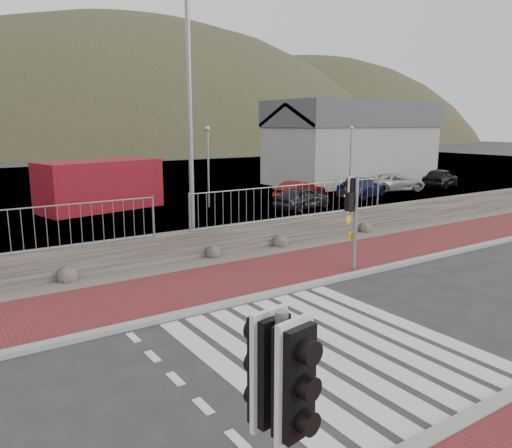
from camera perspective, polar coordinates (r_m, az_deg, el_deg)
ground at (r=10.04m, az=8.30°, el=-13.70°), size 220.00×220.00×0.00m
sidewalk_far at (r=13.45m, az=-4.69°, el=-6.83°), size 40.00×3.00×0.08m
kerb_near at (r=8.32m, az=23.14°, el=-19.81°), size 40.00×0.25×0.12m
kerb_far at (r=12.23m, az=-1.23°, el=-8.64°), size 40.00×0.25×0.12m
zebra_crossing at (r=10.04m, az=8.30°, el=-13.66°), size 4.62×5.60×0.01m
gravel_strip at (r=15.16m, az=-8.39°, el=-4.85°), size 40.00×1.50×0.06m
stone_wall at (r=15.75m, az=-9.69°, el=-2.69°), size 40.00×0.60×0.90m
railing at (r=15.35m, az=-9.63°, el=2.16°), size 18.07×0.07×1.22m
quay at (r=35.39m, az=-23.53°, el=3.56°), size 120.00×40.00×0.50m
harbor_building at (r=37.33m, az=10.90°, el=9.17°), size 12.20×6.20×5.80m
hills_backdrop at (r=99.29m, az=-25.06°, el=-5.68°), size 254.00×90.00×100.00m
traffic_signal_near at (r=4.36m, az=2.84°, el=-19.47°), size 0.43×0.31×2.77m
traffic_signal_far at (r=14.39m, az=11.29°, el=2.37°), size 0.69×0.33×2.82m
streetlight at (r=16.60m, az=-7.12°, el=14.33°), size 1.93×0.29×9.09m
shipping_container at (r=26.17m, az=-17.39°, el=4.26°), size 6.29×3.74×2.45m
car_a at (r=25.36m, az=5.32°, el=3.01°), size 3.52×1.95×1.13m
car_b at (r=28.17m, az=5.04°, el=3.81°), size 3.48×1.76×1.10m
car_c at (r=29.85m, az=11.94°, el=4.11°), size 4.35×2.85×1.17m
car_d at (r=33.25m, az=15.52°, el=4.62°), size 4.38×2.82×1.12m
car_e at (r=36.13m, az=20.33°, el=4.98°), size 4.11×2.70×1.30m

